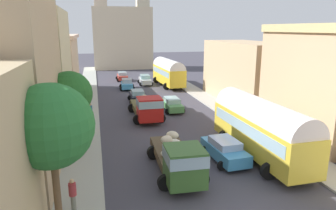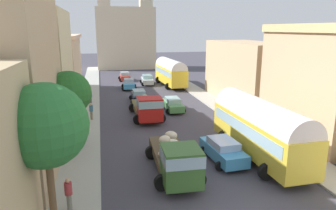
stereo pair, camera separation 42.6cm
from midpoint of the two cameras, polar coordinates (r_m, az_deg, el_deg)
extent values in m
plane|color=#403E48|center=(38.30, -4.09, 0.96)|extent=(154.00, 154.00, 0.00)
cube|color=#A8ABA1|center=(37.85, -14.99, 0.47)|extent=(2.50, 70.00, 0.14)
cube|color=#ADAAA2|center=(40.05, 6.20, 1.59)|extent=(2.50, 70.00, 0.14)
cube|color=tan|center=(19.40, -26.98, 3.16)|extent=(4.08, 9.74, 10.90)
cube|color=beige|center=(29.82, -24.03, 6.02)|extent=(5.87, 9.95, 10.17)
cube|color=beige|center=(42.53, -20.83, 6.43)|extent=(5.90, 13.89, 7.37)
cube|color=beige|center=(42.26, -21.29, 11.67)|extent=(6.49, 13.89, 0.43)
cube|color=tan|center=(26.69, 25.03, 3.08)|extent=(4.09, 9.52, 8.30)
cube|color=tan|center=(26.32, 26.05, 12.65)|extent=(4.50, 9.52, 0.62)
cube|color=tan|center=(37.87, 14.01, 5.87)|extent=(5.70, 14.24, 7.06)
cube|color=beige|center=(69.57, -8.61, 12.04)|extent=(12.42, 6.67, 12.96)
cube|color=beige|center=(67.64, -12.33, 13.72)|extent=(2.56, 2.56, 17.41)
cube|color=beige|center=(68.39, -4.81, 13.98)|extent=(2.56, 2.56, 17.41)
cube|color=gold|center=(21.74, 16.09, -5.13)|extent=(2.68, 9.80, 2.35)
cylinder|color=silver|center=(21.40, 16.30, -2.16)|extent=(2.62, 9.60, 2.38)
cube|color=#99B7C6|center=(21.59, 16.18, -3.83)|extent=(2.71, 9.02, 0.75)
cylinder|color=black|center=(24.12, 9.88, -5.83)|extent=(1.00, 0.35, 1.00)
cylinder|color=black|center=(25.13, 14.70, -5.27)|extent=(1.00, 0.35, 1.00)
cylinder|color=black|center=(19.23, 17.47, -11.56)|extent=(1.00, 0.35, 1.00)
cylinder|color=black|center=(20.49, 23.05, -10.44)|extent=(1.00, 0.35, 1.00)
cube|color=yellow|center=(47.45, -0.20, 5.58)|extent=(2.91, 10.01, 2.38)
cylinder|color=silver|center=(47.29, -0.20, 7.01)|extent=(2.85, 9.81, 2.39)
cube|color=#99B7C6|center=(47.38, -0.20, 6.21)|extent=(2.92, 9.22, 0.76)
cylinder|color=black|center=(50.28, -2.43, 4.67)|extent=(1.00, 0.35, 1.00)
cylinder|color=black|center=(50.86, 0.11, 4.79)|extent=(1.00, 0.35, 1.00)
cylinder|color=black|center=(44.42, -0.55, 3.45)|extent=(1.00, 0.35, 1.00)
cylinder|color=black|center=(45.08, 2.29, 3.60)|extent=(1.00, 0.35, 1.00)
cube|color=#375F29|center=(16.83, 2.36, -11.11)|extent=(2.09, 2.17, 2.00)
cube|color=#99B7C6|center=(16.60, 2.38, -9.35)|extent=(2.13, 2.26, 0.64)
cube|color=brown|center=(20.29, -0.05, -8.80)|extent=(2.19, 5.07, 0.55)
ellipsoid|color=silver|center=(20.27, 0.67, -7.10)|extent=(1.08, 1.02, 0.59)
ellipsoid|color=silver|center=(18.85, -0.63, -9.00)|extent=(1.18, 1.13, 0.44)
ellipsoid|color=beige|center=(21.77, 0.25, -5.60)|extent=(1.15, 1.10, 0.59)
ellipsoid|color=beige|center=(20.03, -0.89, -6.37)|extent=(0.85, 0.71, 0.52)
cylinder|color=black|center=(17.68, 5.45, -13.47)|extent=(0.90, 0.31, 0.90)
cylinder|color=black|center=(17.25, -1.18, -14.14)|extent=(0.90, 0.31, 0.90)
cylinder|color=black|center=(21.42, 2.15, -8.36)|extent=(0.90, 0.32, 0.90)
cylinder|color=black|center=(21.07, -3.26, -8.76)|extent=(0.90, 0.32, 0.90)
cube|color=red|center=(28.11, -3.84, -0.71)|extent=(2.18, 2.08, 2.06)
cube|color=#99B7C6|center=(27.97, -3.86, 0.44)|extent=(2.22, 2.16, 0.66)
cube|color=brown|center=(31.80, -4.88, -0.41)|extent=(2.19, 5.26, 0.55)
ellipsoid|color=silver|center=(31.18, -4.39, 0.37)|extent=(0.86, 1.02, 0.57)
ellipsoid|color=#ECE2C6|center=(30.52, -5.51, 0.02)|extent=(1.18, 1.17, 0.54)
ellipsoid|color=beige|center=(30.06, -4.56, -0.11)|extent=(1.02, 0.84, 0.60)
ellipsoid|color=beige|center=(31.66, -4.83, 1.37)|extent=(1.08, 1.02, 0.60)
cylinder|color=black|center=(28.80, -1.75, -2.45)|extent=(0.90, 0.31, 0.90)
cylinder|color=black|center=(28.48, -6.04, -2.72)|extent=(0.90, 0.31, 0.90)
cylinder|color=black|center=(32.97, -3.25, -0.36)|extent=(0.90, 0.31, 0.90)
cylinder|color=black|center=(32.69, -6.99, -0.56)|extent=(0.90, 0.31, 0.90)
cube|color=#1D202E|center=(37.09, -5.97, 1.48)|extent=(1.69, 4.11, 0.71)
cube|color=#90B5C6|center=(36.97, -6.00, 2.38)|extent=(1.45, 2.15, 0.49)
cylinder|color=black|center=(36.03, -4.48, 0.61)|extent=(0.60, 0.21, 0.60)
cylinder|color=black|center=(35.86, -7.01, 0.49)|extent=(0.60, 0.21, 0.60)
cylinder|color=black|center=(38.47, -4.98, 1.46)|extent=(0.60, 0.21, 0.60)
cylinder|color=black|center=(38.32, -7.35, 1.34)|extent=(0.60, 0.21, 0.60)
cube|color=#3E92C9|center=(45.21, -7.86, 3.66)|extent=(1.81, 3.83, 0.69)
cube|color=#A1B0BF|center=(45.10, -7.89, 4.45)|extent=(1.50, 2.03, 0.57)
cylinder|color=black|center=(44.16, -6.77, 3.03)|extent=(0.60, 0.21, 0.60)
cylinder|color=black|center=(44.11, -8.82, 2.95)|extent=(0.60, 0.21, 0.60)
cylinder|color=black|center=(46.44, -6.93, 3.56)|extent=(0.60, 0.21, 0.60)
cylinder|color=black|center=(46.39, -8.87, 3.49)|extent=(0.60, 0.21, 0.60)
cube|color=#AE3227|center=(52.95, -8.64, 5.12)|extent=(1.55, 3.74, 0.69)
cube|color=#9DBECF|center=(52.86, -8.67, 5.77)|extent=(1.36, 1.95, 0.52)
cylinder|color=black|center=(51.93, -7.67, 4.63)|extent=(0.60, 0.21, 0.60)
cylinder|color=black|center=(51.80, -9.35, 4.55)|extent=(0.60, 0.21, 0.60)
cylinder|color=black|center=(54.20, -7.94, 5.01)|extent=(0.60, 0.21, 0.60)
cylinder|color=black|center=(54.08, -9.55, 4.93)|extent=(0.60, 0.21, 0.60)
cube|color=#4192CA|center=(21.01, 9.81, -8.41)|extent=(1.95, 4.33, 0.76)
cube|color=#9FB0D3|center=(20.79, 9.88, -6.86)|extent=(1.62, 2.29, 0.46)
cylinder|color=black|center=(21.91, 6.25, -8.33)|extent=(0.60, 0.21, 0.60)
cylinder|color=black|center=(22.58, 10.18, -7.78)|extent=(0.60, 0.21, 0.60)
cylinder|color=black|center=(19.73, 9.30, -11.04)|extent=(0.60, 0.21, 0.60)
cylinder|color=black|center=(20.49, 13.57, -10.29)|extent=(0.60, 0.21, 0.60)
cube|color=#4A8A4B|center=(33.06, 0.37, -0.03)|extent=(1.57, 4.35, 0.66)
cube|color=#94BDBC|center=(32.92, 0.37, 0.92)|extent=(1.38, 2.27, 0.47)
cylinder|color=black|center=(34.24, -1.41, -0.06)|extent=(0.60, 0.21, 0.60)
cylinder|color=black|center=(34.58, 1.10, 0.08)|extent=(0.60, 0.21, 0.60)
cylinder|color=black|center=(31.69, -0.44, -1.20)|extent=(0.60, 0.21, 0.60)
cylinder|color=black|center=(32.05, 2.27, -1.04)|extent=(0.60, 0.21, 0.60)
cube|color=silver|center=(48.80, -4.52, 4.51)|extent=(1.67, 4.33, 0.71)
cube|color=#92C0C6|center=(48.70, -4.53, 5.25)|extent=(1.43, 2.27, 0.56)
cylinder|color=black|center=(50.07, -5.58, 4.35)|extent=(0.60, 0.21, 0.60)
cylinder|color=black|center=(50.25, -3.82, 4.42)|extent=(0.60, 0.21, 0.60)
cylinder|color=black|center=(47.46, -5.24, 3.83)|extent=(0.60, 0.21, 0.60)
cylinder|color=black|center=(47.66, -3.38, 3.90)|extent=(0.60, 0.21, 0.60)
cylinder|color=#4E4A4E|center=(36.07, -14.60, -0.16)|extent=(0.22, 0.22, 0.14)
cylinder|color=#4E4A4E|center=(35.95, -14.65, 0.65)|extent=(0.26, 0.26, 0.91)
cylinder|color=#3B6185|center=(35.79, -14.72, 1.80)|extent=(0.41, 0.41, 0.57)
sphere|color=tan|center=(35.72, -14.76, 2.43)|extent=(0.24, 0.24, 0.24)
cylinder|color=slate|center=(15.94, -17.80, -16.91)|extent=(0.32, 0.32, 0.86)
cylinder|color=#A53539|center=(15.59, -18.01, -14.58)|extent=(0.49, 0.49, 0.61)
sphere|color=tan|center=(15.40, -18.12, -13.22)|extent=(0.22, 0.22, 0.22)
cylinder|color=#78705B|center=(30.33, -14.37, -2.80)|extent=(0.19, 0.19, 0.14)
cylinder|color=#78705B|center=(30.20, -14.42, -1.93)|extent=(0.26, 0.26, 0.81)
cylinder|color=#356885|center=(30.02, -14.50, -0.65)|extent=(0.40, 0.40, 0.58)
sphere|color=tan|center=(29.92, -14.55, 0.10)|extent=(0.23, 0.23, 0.23)
cylinder|color=brown|center=(14.02, -20.56, -15.78)|extent=(0.29, 0.29, 3.65)
sphere|color=#2B7234|center=(12.82, -21.73, -3.64)|extent=(3.38, 3.38, 3.38)
cylinder|color=brown|center=(22.84, -17.71, -4.64)|extent=(0.40, 0.40, 3.11)
sphere|color=#256126|center=(22.16, -18.22, 2.02)|extent=(3.08, 3.08, 3.08)
camera|label=1|loc=(0.21, -90.45, -0.11)|focal=33.03mm
camera|label=2|loc=(0.21, 89.55, 0.11)|focal=33.03mm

